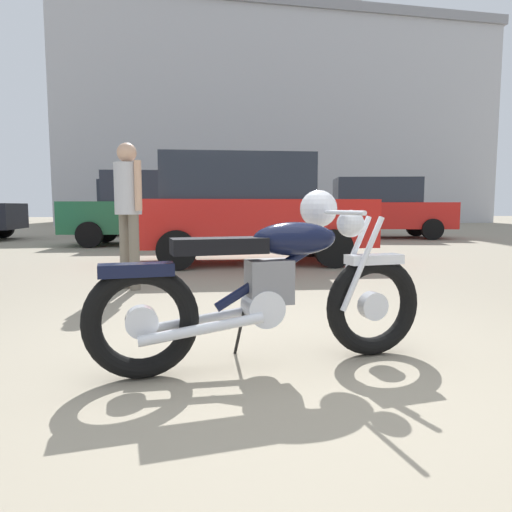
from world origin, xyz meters
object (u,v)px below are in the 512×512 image
object	(u,v)px
pale_sedan_back	(381,207)
blue_hatchback_right	(246,208)
vintage_motorcycle	(273,284)
silver_sedan_mid	(150,208)
dark_sedan_left	(144,207)
bystander	(128,200)

from	to	relation	value
pale_sedan_back	blue_hatchback_right	xyz separation A→B (m)	(-4.57, -5.76, 0.00)
vintage_motorcycle	silver_sedan_mid	bearing A→B (deg)	90.32
pale_sedan_back	blue_hatchback_right	world-z (taller)	same
pale_sedan_back	dark_sedan_left	size ratio (longest dim) A/B	1.02
vintage_motorcycle	dark_sedan_left	xyz separation A→B (m)	(-2.41, 13.03, 0.43)
silver_sedan_mid	vintage_motorcycle	bearing A→B (deg)	102.14
bystander	dark_sedan_left	xyz separation A→B (m)	(-1.14, 10.32, -0.10)
vintage_motorcycle	blue_hatchback_right	xyz separation A→B (m)	(0.28, 5.09, 0.43)
pale_sedan_back	silver_sedan_mid	xyz separation A→B (m)	(-6.59, -1.76, 0.00)
bystander	silver_sedan_mid	xyz separation A→B (m)	(-0.47, 6.37, -0.10)
silver_sedan_mid	dark_sedan_left	distance (m)	4.01
pale_sedan_back	silver_sedan_mid	distance (m)	6.83
pale_sedan_back	dark_sedan_left	distance (m)	7.59
silver_sedan_mid	blue_hatchback_right	size ratio (longest dim) A/B	1.01
vintage_motorcycle	bystander	xyz separation A→B (m)	(-1.27, 2.71, 0.53)
bystander	silver_sedan_mid	distance (m)	6.39
vintage_motorcycle	silver_sedan_mid	distance (m)	9.26
silver_sedan_mid	dark_sedan_left	size ratio (longest dim) A/B	0.97
bystander	silver_sedan_mid	world-z (taller)	silver_sedan_mid
pale_sedan_back	silver_sedan_mid	world-z (taller)	same
pale_sedan_back	silver_sedan_mid	size ratio (longest dim) A/B	1.05
bystander	dark_sedan_left	size ratio (longest dim) A/B	0.41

